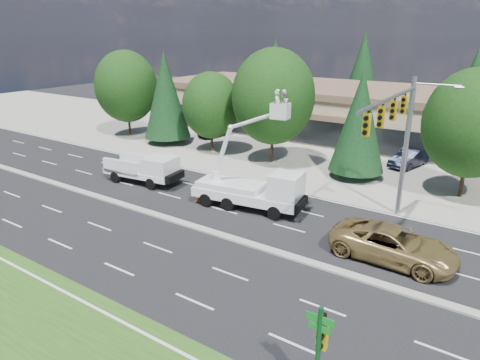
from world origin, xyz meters
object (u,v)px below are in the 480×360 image
Objects in this scene: utility_pickup at (146,172)px; bucket_truck at (257,185)px; minivan at (393,244)px; signal_mast at (400,131)px; street_sign_pole at (319,349)px.

utility_pickup is 0.77× the size of bucket_truck.
bucket_truck reaches higher than minivan.
utility_pickup reaches higher than minivan.
signal_mast is 1.24× the size of bucket_truck.
signal_mast reaches higher than minivan.
signal_mast is 19.33m from utility_pickup.
street_sign_pole is 0.61× the size of minivan.
minivan is (9.60, -1.78, -0.89)m from bucket_truck.
street_sign_pole is at bearing -175.18° from minivan.
bucket_truck is 1.26× the size of minivan.
utility_pickup is at bearing -171.39° from signal_mast.
street_sign_pole is at bearing -38.42° from utility_pickup.
street_sign_pole is 24.06m from utility_pickup.
signal_mast reaches higher than bucket_truck.
bucket_truck is (-10.23, 12.98, -0.65)m from street_sign_pole.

